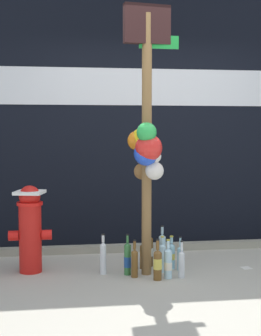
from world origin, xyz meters
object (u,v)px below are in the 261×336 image
at_px(bottle_9, 143,255).
at_px(bottle_8, 135,262).
at_px(bottle_5, 158,264).
at_px(bottle_1, 162,249).
at_px(bottle_0, 162,257).
at_px(memorial_post, 146,132).
at_px(bottle_11, 171,255).
at_px(fire_hydrant, 30,227).
at_px(bottle_10, 103,257).
at_px(bottle_6, 168,263).
at_px(bottle_7, 150,250).
at_px(bottle_3, 180,257).
at_px(bottle_4, 182,263).
at_px(bottle_2, 128,259).

bearing_deg(bottle_9, bottle_8, -114.90).
bearing_deg(bottle_5, bottle_1, 73.55).
height_order(bottle_0, bottle_5, bottle_5).
relative_size(memorial_post, bottle_11, 7.67).
bearing_deg(fire_hydrant, bottle_9, -2.02).
xyz_separation_m(bottle_1, bottle_10, (-0.61, -0.19, -0.01)).
bearing_deg(bottle_10, bottle_0, -0.82).
xyz_separation_m(memorial_post, bottle_1, (0.21, 0.28, -1.19)).
height_order(memorial_post, bottle_9, memorial_post).
bearing_deg(bottle_6, bottle_10, 159.55).
height_order(bottle_9, bottle_11, bottle_11).
bearing_deg(bottle_11, bottle_10, -172.32).
bearing_deg(bottle_8, bottle_0, 25.14).
xyz_separation_m(memorial_post, bottle_11, (0.29, 0.17, -1.22)).
distance_m(bottle_7, bottle_8, 0.41).
xyz_separation_m(bottle_3, bottle_6, (-0.17, -0.25, 0.02)).
xyz_separation_m(bottle_8, bottle_10, (-0.28, 0.14, 0.02)).
bearing_deg(bottle_11, bottle_0, -138.26).
distance_m(bottle_4, bottle_11, 0.31).
xyz_separation_m(bottle_1, bottle_8, (-0.33, -0.34, -0.03)).
height_order(fire_hydrant, bottle_6, fire_hydrant).
xyz_separation_m(fire_hydrant, bottle_7, (1.18, 0.04, -0.28)).
bearing_deg(bottle_0, bottle_7, 111.29).
bearing_deg(bottle_10, memorial_post, -11.64).
bearing_deg(bottle_11, bottle_2, -161.92).
xyz_separation_m(bottle_9, bottle_11, (0.28, -0.04, -0.00)).
bearing_deg(bottle_11, bottle_9, 172.67).
height_order(bottle_1, bottle_3, bottle_1).
bearing_deg(bottle_9, bottle_7, 46.53).
bearing_deg(bottle_1, memorial_post, -127.66).
height_order(bottle_4, bottle_5, bottle_5).
height_order(bottle_0, bottle_8, bottle_8).
bearing_deg(fire_hydrant, bottle_6, -16.79).
distance_m(bottle_3, bottle_6, 0.30).
bearing_deg(bottle_0, bottle_6, -86.63).
xyz_separation_m(bottle_5, bottle_10, (-0.48, 0.26, 0.01)).
relative_size(bottle_0, bottle_11, 1.07).
height_order(fire_hydrant, bottle_8, fire_hydrant).
xyz_separation_m(bottle_0, bottle_11, (0.11, 0.10, -0.01)).
xyz_separation_m(bottle_0, bottle_9, (-0.16, 0.14, -0.01)).
bearing_deg(bottle_7, bottle_9, -133.47).
relative_size(fire_hydrant, bottle_5, 2.21).
bearing_deg(bottle_0, bottle_9, 140.30).
bearing_deg(bottle_0, bottle_11, 41.74).
distance_m(bottle_0, bottle_6, 0.21).
xyz_separation_m(memorial_post, bottle_5, (0.08, -0.17, -1.21)).
relative_size(bottle_0, bottle_8, 0.99).
relative_size(bottle_3, bottle_9, 1.06).
bearing_deg(bottle_1, bottle_6, -93.73).
bearing_deg(fire_hydrant, bottle_7, 2.15).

